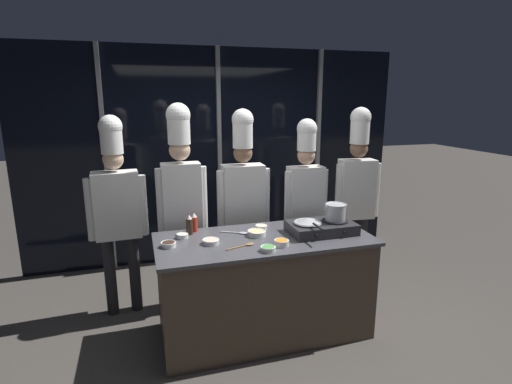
# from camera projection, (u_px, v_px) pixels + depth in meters

# --- Properties ---
(ground_plane) EXTENTS (24.00, 24.00, 0.00)m
(ground_plane) POSITION_uv_depth(u_px,v_px,m) (264.00, 331.00, 3.67)
(ground_plane) COLOR #47423D
(window_wall_back) EXTENTS (4.84, 0.09, 2.70)m
(window_wall_back) POSITION_uv_depth(u_px,v_px,m) (219.00, 156.00, 5.15)
(window_wall_back) COLOR black
(window_wall_back) RESTS_ON ground_plane
(demo_counter) EXTENTS (1.87, 0.83, 0.91)m
(demo_counter) POSITION_uv_depth(u_px,v_px,m) (264.00, 285.00, 3.57)
(demo_counter) COLOR #4C3D2D
(demo_counter) RESTS_ON ground_plane
(portable_stove) EXTENTS (0.58, 0.38, 0.11)m
(portable_stove) POSITION_uv_depth(u_px,v_px,m) (321.00, 227.00, 3.57)
(portable_stove) COLOR #28282B
(portable_stove) RESTS_ON demo_counter
(frying_pan) EXTENTS (0.25, 0.43, 0.04)m
(frying_pan) POSITION_uv_depth(u_px,v_px,m) (308.00, 221.00, 3.51)
(frying_pan) COLOR #ADAFB5
(frying_pan) RESTS_ON portable_stove
(stock_pot) EXTENTS (0.21, 0.19, 0.15)m
(stock_pot) POSITION_uv_depth(u_px,v_px,m) (335.00, 212.00, 3.58)
(stock_pot) COLOR #B7BABF
(stock_pot) RESTS_ON portable_stove
(squeeze_bottle_chili) EXTENTS (0.06, 0.06, 0.18)m
(squeeze_bottle_chili) POSITION_uv_depth(u_px,v_px,m) (194.00, 223.00, 3.60)
(squeeze_bottle_chili) COLOR red
(squeeze_bottle_chili) RESTS_ON demo_counter
(squeeze_bottle_soy) EXTENTS (0.06, 0.06, 0.18)m
(squeeze_bottle_soy) POSITION_uv_depth(u_px,v_px,m) (189.00, 225.00, 3.53)
(squeeze_bottle_soy) COLOR #332319
(squeeze_bottle_soy) RESTS_ON demo_counter
(prep_bowl_chicken) EXTENTS (0.14, 0.14, 0.04)m
(prep_bowl_chicken) POSITION_uv_depth(u_px,v_px,m) (211.00, 241.00, 3.31)
(prep_bowl_chicken) COLOR white
(prep_bowl_chicken) RESTS_ON demo_counter
(prep_bowl_ginger) EXTENTS (0.16, 0.16, 0.05)m
(prep_bowl_ginger) POSITION_uv_depth(u_px,v_px,m) (257.00, 233.00, 3.50)
(prep_bowl_ginger) COLOR white
(prep_bowl_ginger) RESTS_ON demo_counter
(prep_bowl_soy_glaze) EXTENTS (0.12, 0.12, 0.04)m
(prep_bowl_soy_glaze) POSITION_uv_depth(u_px,v_px,m) (168.00, 244.00, 3.24)
(prep_bowl_soy_glaze) COLOR white
(prep_bowl_soy_glaze) RESTS_ON demo_counter
(prep_bowl_carrots) EXTENTS (0.12, 0.12, 0.05)m
(prep_bowl_carrots) POSITION_uv_depth(u_px,v_px,m) (282.00, 242.00, 3.27)
(prep_bowl_carrots) COLOR white
(prep_bowl_carrots) RESTS_ON demo_counter
(prep_bowl_scallions) EXTENTS (0.12, 0.12, 0.04)m
(prep_bowl_scallions) POSITION_uv_depth(u_px,v_px,m) (268.00, 248.00, 3.15)
(prep_bowl_scallions) COLOR white
(prep_bowl_scallions) RESTS_ON demo_counter
(prep_bowl_noodles) EXTENTS (0.11, 0.11, 0.04)m
(prep_bowl_noodles) POSITION_uv_depth(u_px,v_px,m) (261.00, 227.00, 3.68)
(prep_bowl_noodles) COLOR white
(prep_bowl_noodles) RESTS_ON demo_counter
(prep_bowl_bean_sprouts) EXTENTS (0.10, 0.10, 0.04)m
(prep_bowl_bean_sprouts) POSITION_uv_depth(u_px,v_px,m) (182.00, 236.00, 3.44)
(prep_bowl_bean_sprouts) COLOR white
(prep_bowl_bean_sprouts) RESTS_ON demo_counter
(serving_spoon_slotted) EXTENTS (0.23, 0.14, 0.02)m
(serving_spoon_slotted) POSITION_uv_depth(u_px,v_px,m) (239.00, 233.00, 3.56)
(serving_spoon_slotted) COLOR #B2B5BA
(serving_spoon_slotted) RESTS_ON demo_counter
(serving_spoon_solid) EXTENTS (0.26, 0.12, 0.02)m
(serving_spoon_solid) POSITION_uv_depth(u_px,v_px,m) (246.00, 245.00, 3.27)
(serving_spoon_solid) COLOR olive
(serving_spoon_solid) RESTS_ON demo_counter
(chef_head) EXTENTS (0.55, 0.24, 1.94)m
(chef_head) POSITION_uv_depth(u_px,v_px,m) (117.00, 203.00, 3.76)
(chef_head) COLOR #232326
(chef_head) RESTS_ON ground_plane
(chef_sous) EXTENTS (0.48, 0.22, 2.05)m
(chef_sous) POSITION_uv_depth(u_px,v_px,m) (181.00, 189.00, 3.79)
(chef_sous) COLOR #2D3856
(chef_sous) RESTS_ON ground_plane
(chef_line) EXTENTS (0.55, 0.22, 1.99)m
(chef_line) POSITION_uv_depth(u_px,v_px,m) (243.00, 193.00, 4.06)
(chef_line) COLOR #232326
(chef_line) RESTS_ON ground_plane
(chef_pastry) EXTENTS (0.49, 0.21, 1.89)m
(chef_pastry) POSITION_uv_depth(u_px,v_px,m) (305.00, 192.00, 4.20)
(chef_pastry) COLOR #2D3856
(chef_pastry) RESTS_ON ground_plane
(chef_apprentice) EXTENTS (0.50, 0.24, 2.00)m
(chef_apprentice) POSITION_uv_depth(u_px,v_px,m) (357.00, 183.00, 4.33)
(chef_apprentice) COLOR #232326
(chef_apprentice) RESTS_ON ground_plane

